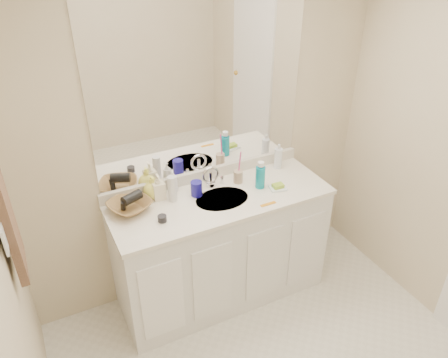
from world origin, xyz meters
name	(u,v)px	position (x,y,z in m)	size (l,w,h in m)	color
wall_back	(203,138)	(0.00, 1.30, 1.20)	(2.60, 0.02, 2.40)	beige
vanity_cabinet	(221,249)	(0.00, 1.02, 0.42)	(1.50, 0.55, 0.85)	white
countertop	(221,199)	(0.00, 1.02, 0.86)	(1.52, 0.57, 0.03)	white
backsplash	(205,175)	(0.00, 1.29, 0.92)	(1.52, 0.03, 0.08)	silver
sink_basin	(222,200)	(0.00, 1.00, 0.87)	(0.37, 0.37, 0.02)	beige
faucet	(211,179)	(0.00, 1.18, 0.94)	(0.02, 0.02, 0.11)	silver
mirror	(202,88)	(0.00, 1.29, 1.56)	(1.48, 0.01, 1.20)	white
blue_mug	(196,189)	(-0.14, 1.12, 0.93)	(0.08, 0.08, 0.11)	navy
tan_cup	(238,177)	(0.20, 1.14, 0.93)	(0.07, 0.07, 0.09)	tan
toothbrush	(240,163)	(0.21, 1.14, 1.03)	(0.01, 0.01, 0.19)	#E23B8D
mouthwash_bottle	(260,177)	(0.30, 1.02, 0.96)	(0.07, 0.07, 0.16)	#0D8A9F
clear_pump_bottle	(278,158)	(0.56, 1.20, 0.96)	(0.06, 0.06, 0.16)	white
soap_dish	(278,188)	(0.40, 0.94, 0.89)	(0.11, 0.09, 0.01)	white
green_soap	(278,186)	(0.40, 0.94, 0.90)	(0.08, 0.05, 0.03)	#93BC2D
orange_comb	(268,204)	(0.24, 0.81, 0.88)	(0.11, 0.02, 0.00)	orange
dark_jar	(162,218)	(-0.44, 0.94, 0.90)	(0.06, 0.06, 0.04)	black
extra_white_bottle	(172,189)	(-0.30, 1.14, 0.97)	(0.06, 0.06, 0.18)	silver
soap_bottle_white	(173,181)	(-0.26, 1.23, 0.96)	(0.06, 0.07, 0.17)	white
soap_bottle_cream	(158,186)	(-0.37, 1.20, 0.97)	(0.08, 0.08, 0.18)	#F9EFCB
soap_bottle_yellow	(152,187)	(-0.41, 1.23, 0.96)	(0.12, 0.12, 0.16)	#FCFA62
wicker_basket	(130,206)	(-0.59, 1.15, 0.91)	(0.26, 0.26, 0.06)	olive
hair_dryer	(132,198)	(-0.57, 1.15, 0.97)	(0.07, 0.07, 0.13)	black
hand_towel	(9,223)	(-1.25, 0.77, 1.25)	(0.04, 0.32, 0.55)	#422F23
switch_plate	(4,240)	(-1.27, 0.57, 1.30)	(0.01, 0.09, 0.13)	white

